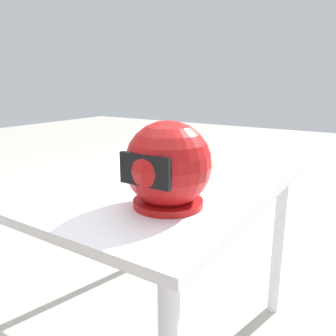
% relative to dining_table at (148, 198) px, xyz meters
% --- Properties ---
extents(ground_plane, '(14.00, 14.00, 0.00)m').
position_rel_dining_table_xyz_m(ground_plane, '(0.00, 0.00, -0.64)').
color(ground_plane, '#B2ADA3').
extents(dining_table, '(0.92, 1.05, 0.72)m').
position_rel_dining_table_xyz_m(dining_table, '(0.00, 0.00, 0.00)').
color(dining_table, white).
rests_on(dining_table, ground).
extents(pizza_plate, '(0.29, 0.29, 0.01)m').
position_rel_dining_table_xyz_m(pizza_plate, '(-0.06, -0.21, 0.09)').
color(pizza_plate, white).
rests_on(pizza_plate, dining_table).
extents(pizza, '(0.24, 0.24, 0.05)m').
position_rel_dining_table_xyz_m(pizza, '(-0.05, -0.21, 0.11)').
color(pizza, tan).
rests_on(pizza, pizza_plate).
extents(motorcycle_helmet, '(0.26, 0.26, 0.26)m').
position_rel_dining_table_xyz_m(motorcycle_helmet, '(-0.23, 0.21, 0.21)').
color(motorcycle_helmet, '#B21414').
rests_on(motorcycle_helmet, dining_table).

